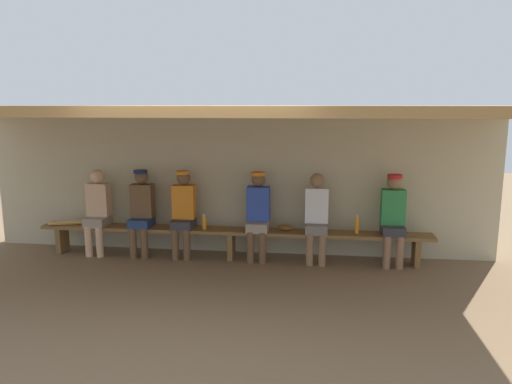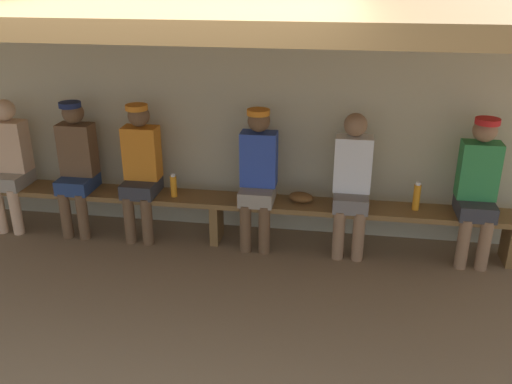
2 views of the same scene
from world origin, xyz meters
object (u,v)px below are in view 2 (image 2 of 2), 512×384
at_px(player_in_red, 352,179).
at_px(water_bottle_blue, 417,197).
at_px(player_leftmost, 10,160).
at_px(player_middle, 258,172).
at_px(player_near_post, 141,166).
at_px(bench, 216,204).
at_px(player_shirtless_tan, 478,184).
at_px(baseball_glove_dark_brown, 301,197).
at_px(water_bottle_orange, 174,186).
at_px(player_with_sunglasses, 76,162).

height_order(player_in_red, water_bottle_blue, player_in_red).
xyz_separation_m(player_leftmost, water_bottle_blue, (4.01, 0.01, -0.14)).
distance_m(player_middle, water_bottle_blue, 1.48).
bearing_deg(water_bottle_blue, player_near_post, -179.69).
bearing_deg(bench, player_shirtless_tan, 0.09).
relative_size(player_near_post, player_shirtless_tan, 1.00).
distance_m(player_in_red, water_bottle_blue, 0.61).
xyz_separation_m(bench, player_middle, (0.41, 0.00, 0.36)).
height_order(player_middle, water_bottle_blue, player_middle).
xyz_separation_m(player_middle, water_bottle_blue, (1.47, 0.01, -0.16)).
height_order(player_near_post, water_bottle_blue, player_near_post).
bearing_deg(baseball_glove_dark_brown, player_in_red, -167.79).
bearing_deg(water_bottle_blue, player_shirtless_tan, -1.62).
xyz_separation_m(player_in_red, water_bottle_orange, (-1.70, -0.04, -0.16)).
distance_m(player_middle, water_bottle_orange, 0.84).
relative_size(player_near_post, water_bottle_orange, 5.82).
height_order(bench, player_in_red, player_in_red).
relative_size(player_middle, baseball_glove_dark_brown, 5.60).
bearing_deg(water_bottle_orange, player_middle, 2.49).
bearing_deg(player_in_red, bench, -179.86).
bearing_deg(player_leftmost, bench, -0.08).
bearing_deg(player_with_sunglasses, player_leftmost, -179.96).
relative_size(player_shirtless_tan, player_middle, 1.00).
xyz_separation_m(player_with_sunglasses, player_leftmost, (-0.72, -0.00, -0.02)).
distance_m(player_shirtless_tan, water_bottle_orange, 2.81).
height_order(player_near_post, player_shirtless_tan, same).
xyz_separation_m(player_shirtless_tan, player_leftmost, (-4.52, -0.00, -0.02)).
bearing_deg(player_near_post, water_bottle_blue, 0.31).
distance_m(bench, player_with_sunglasses, 1.45).
relative_size(player_in_red, water_bottle_blue, 4.98).
bearing_deg(player_near_post, baseball_glove_dark_brown, 1.09).
relative_size(player_in_red, player_leftmost, 1.00).
xyz_separation_m(bench, baseball_glove_dark_brown, (0.83, 0.03, 0.12)).
height_order(player_in_red, baseball_glove_dark_brown, player_in_red).
height_order(player_near_post, baseball_glove_dark_brown, player_near_post).
xyz_separation_m(water_bottle_blue, baseball_glove_dark_brown, (-1.06, 0.02, -0.08)).
bearing_deg(player_in_red, water_bottle_blue, 1.44).
bearing_deg(player_shirtless_tan, bench, -179.91).
bearing_deg(player_in_red, baseball_glove_dark_brown, 176.26).
relative_size(player_in_red, player_middle, 0.99).
relative_size(player_in_red, player_shirtless_tan, 0.99).
bearing_deg(bench, player_middle, 0.49).
height_order(player_in_red, water_bottle_orange, player_in_red).
bearing_deg(player_leftmost, player_with_sunglasses, 0.04).
distance_m(player_near_post, player_leftmost, 1.39).
bearing_deg(player_with_sunglasses, bench, -0.15).
height_order(player_with_sunglasses, player_middle, same).
bearing_deg(player_middle, player_leftmost, -179.99).
relative_size(player_in_red, baseball_glove_dark_brown, 5.56).
relative_size(player_with_sunglasses, player_leftmost, 1.01).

